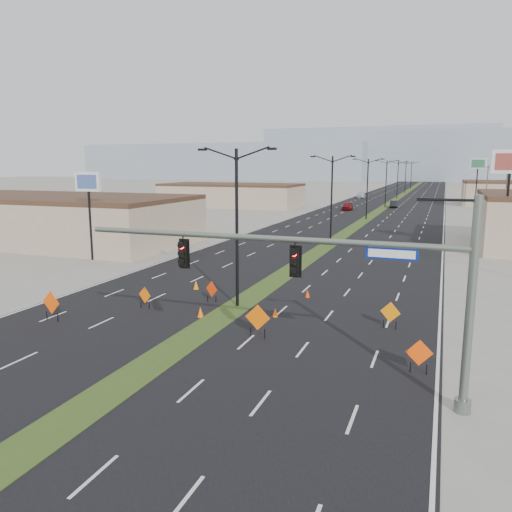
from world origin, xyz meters
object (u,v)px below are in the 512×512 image
(streetlight_6, at_px, (411,175))
(construction_sign_4, at_px, (390,313))
(construction_sign_0, at_px, (145,296))
(construction_sign_1, at_px, (51,303))
(streetlight_1, at_px, (332,197))
(pole_sign_west, at_px, (88,189))
(construction_sign_2, at_px, (212,290))
(cone_0, at_px, (200,312))
(streetlight_0, at_px, (237,223))
(car_left, at_px, (348,206))
(cone_2, at_px, (307,294))
(streetlight_5, at_px, (406,176))
(construction_sign_5, at_px, (419,354))
(cone_1, at_px, (275,312))
(streetlight_3, at_px, (386,182))
(construction_sign_3, at_px, (258,318))
(car_mid, at_px, (394,204))
(car_far, at_px, (361,195))
(pole_sign_east_near, at_px, (510,169))
(cone_3, at_px, (196,285))
(pole_sign_east_far, at_px, (478,167))
(streetlight_2, at_px, (367,187))
(signal_mast, at_px, (341,276))
(streetlight_4, at_px, (398,179))

(streetlight_6, relative_size, construction_sign_4, 6.50)
(construction_sign_0, height_order, construction_sign_1, construction_sign_1)
(streetlight_1, xyz_separation_m, pole_sign_west, (-19.35, -18.01, 1.35))
(construction_sign_2, height_order, cone_0, construction_sign_2)
(streetlight_0, xyz_separation_m, car_left, (-6.19, 72.68, -4.64))
(cone_2, bearing_deg, streetlight_5, 91.55)
(construction_sign_1, bearing_deg, construction_sign_2, 54.71)
(construction_sign_5, bearing_deg, cone_1, 136.98)
(streetlight_3, xyz_separation_m, construction_sign_3, (3.33, -89.18, -4.34))
(streetlight_6, xyz_separation_m, car_mid, (2.00, -85.81, -4.69))
(construction_sign_2, bearing_deg, construction_sign_4, 17.32)
(streetlight_6, distance_m, car_far, 57.35)
(streetlight_0, height_order, pole_sign_east_near, pole_sign_east_near)
(cone_3, height_order, pole_sign_east_far, pole_sign_east_far)
(streetlight_5, xyz_separation_m, cone_1, (3.01, -141.31, -5.14))
(cone_3, bearing_deg, cone_1, -29.79)
(streetlight_1, height_order, construction_sign_3, streetlight_1)
(construction_sign_1, bearing_deg, streetlight_2, 90.93)
(car_left, bearing_deg, streetlight_5, 82.90)
(cone_1, bearing_deg, construction_sign_1, -155.56)
(streetlight_5, distance_m, car_far, 30.30)
(streetlight_5, xyz_separation_m, car_far, (-9.63, -28.35, -4.64))
(streetlight_5, relative_size, car_far, 1.88)
(streetlight_5, bearing_deg, car_left, -95.26)
(signal_mast, relative_size, cone_1, 29.17)
(car_mid, relative_size, cone_3, 6.56)
(cone_1, bearing_deg, cone_2, 82.41)
(construction_sign_2, bearing_deg, construction_sign_5, -3.78)
(pole_sign_west, bearing_deg, car_mid, 73.52)
(construction_sign_1, relative_size, construction_sign_4, 1.19)
(streetlight_1, distance_m, streetlight_5, 112.00)
(streetlight_5, distance_m, cone_0, 143.05)
(construction_sign_3, distance_m, construction_sign_5, 8.37)
(car_left, bearing_deg, construction_sign_1, -93.80)
(streetlight_6, xyz_separation_m, construction_sign_1, (-8.90, -174.72, -4.33))
(streetlight_6, relative_size, pole_sign_west, 1.20)
(cone_1, bearing_deg, cone_3, 150.21)
(construction_sign_1, relative_size, pole_sign_east_near, 0.18)
(streetlight_5, relative_size, cone_0, 15.63)
(car_left, height_order, pole_sign_east_far, pole_sign_east_far)
(car_left, xyz_separation_m, pole_sign_east_near, (24.05, -47.10, 7.82))
(cone_2, bearing_deg, streetlight_3, 92.63)
(streetlight_3, bearing_deg, pole_sign_east_near, -73.00)
(construction_sign_0, bearing_deg, construction_sign_1, -112.75)
(construction_sign_1, bearing_deg, cone_2, 48.64)
(streetlight_6, distance_m, construction_sign_5, 175.41)
(construction_sign_5, distance_m, cone_2, 13.25)
(streetlight_1, distance_m, construction_sign_4, 31.06)
(streetlight_4, distance_m, car_mid, 30.25)
(streetlight_6, bearing_deg, streetlight_3, -90.00)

